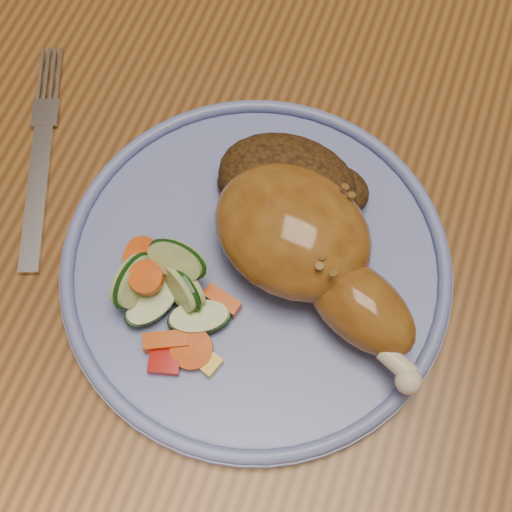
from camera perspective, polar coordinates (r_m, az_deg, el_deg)
name	(u,v)px	position (r m, az deg, el deg)	size (l,w,h in m)	color
ground	(324,371)	(1.28, 5.47, -9.15)	(4.00, 4.00, 0.00)	#51311B
dining_table	(389,188)	(0.66, 10.57, 5.33)	(0.90, 1.40, 0.75)	brown
plate	(256,267)	(0.52, 0.00, -0.92)	(0.28, 0.28, 0.01)	#616EB2
plate_rim	(256,262)	(0.51, 0.00, -0.45)	(0.28, 0.28, 0.01)	#616EB2
chicken_leg	(308,249)	(0.49, 4.22, 0.58)	(0.18, 0.14, 0.06)	brown
rice_pilaf	(290,183)	(0.52, 2.76, 5.87)	(0.11, 0.08, 0.05)	#3E270F
vegetable_pile	(166,290)	(0.49, -7.21, -2.72)	(0.10, 0.10, 0.05)	#A50A05
fork	(40,161)	(0.59, -16.87, 7.31)	(0.08, 0.17, 0.00)	silver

